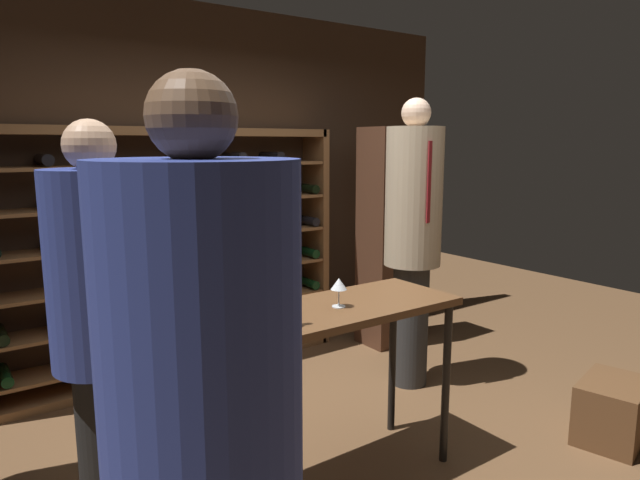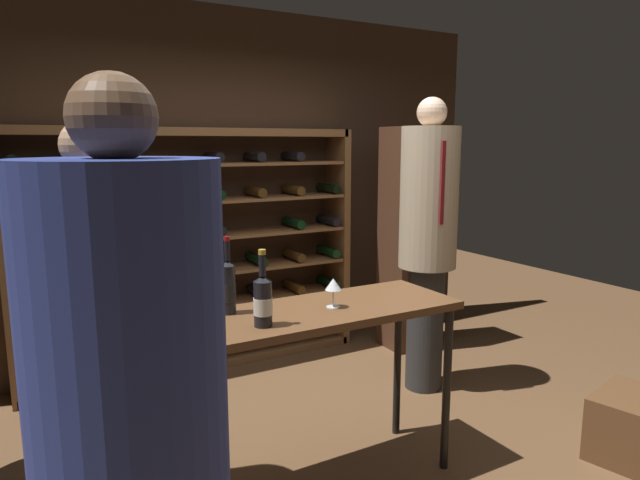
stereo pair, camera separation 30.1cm
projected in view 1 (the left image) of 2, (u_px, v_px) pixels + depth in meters
name	position (u px, v px, depth m)	size (l,w,h in m)	color
ground_plane	(354.00, 460.00, 3.14)	(9.96, 9.96, 0.00)	brown
back_wall	(201.00, 187.00, 4.49)	(4.89, 0.10, 2.81)	#3D2B1E
wine_rack	(177.00, 254.00, 4.23)	(2.65, 0.32, 1.87)	brown
tasting_table	(331.00, 329.00, 2.81)	(1.35, 0.53, 0.95)	brown
person_bystander_dark_jacket	(101.00, 314.00, 2.43)	(0.43, 0.43, 1.85)	black
person_guest_plum_blouse	(413.00, 229.00, 3.97)	(0.40, 0.41, 2.06)	#2D2D2D
person_host_in_suit	(205.00, 451.00, 1.29)	(0.45, 0.45, 1.91)	black
wine_crate	(612.00, 410.00, 3.34)	(0.48, 0.34, 0.36)	brown
display_cabinet	(388.00, 238.00, 4.87)	(0.44, 0.36, 1.89)	#4C2D1E
wine_bottle_amber_reserve	(276.00, 302.00, 2.46)	(0.09, 0.09, 0.35)	black
wine_bottle_gold_foil	(235.00, 289.00, 2.62)	(0.07, 0.07, 0.37)	black
wine_glass_stemmed_right	(339.00, 285.00, 2.77)	(0.08, 0.08, 0.15)	silver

